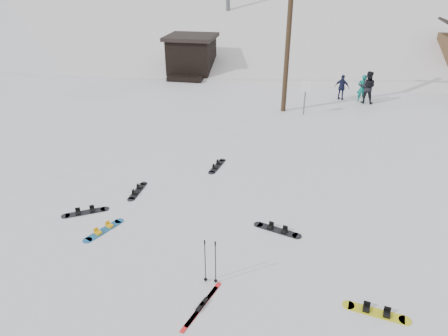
# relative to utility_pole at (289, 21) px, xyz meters

# --- Properties ---
(ground) EXTENTS (200.00, 200.00, 0.00)m
(ground) POSITION_rel_utility_pole_xyz_m (-2.00, -14.00, -4.68)
(ground) COLOR silver
(ground) RESTS_ON ground
(ski_slope) EXTENTS (60.00, 85.24, 65.97)m
(ski_slope) POSITION_rel_utility_pole_xyz_m (-2.00, 41.00, -16.68)
(ski_slope) COLOR silver
(ski_slope) RESTS_ON ground
(ridge_left) EXTENTS (47.54, 95.03, 58.38)m
(ridge_left) POSITION_rel_utility_pole_xyz_m (-38.00, 34.00, -15.68)
(ridge_left) COLOR silver
(ridge_left) RESTS_ON ground
(treeline_left) EXTENTS (20.00, 64.00, 10.00)m
(treeline_left) POSITION_rel_utility_pole_xyz_m (-36.00, 26.00, -4.68)
(treeline_left) COLOR black
(treeline_left) RESTS_ON ground
(treeline_crest) EXTENTS (50.00, 6.00, 10.00)m
(treeline_crest) POSITION_rel_utility_pole_xyz_m (-2.00, 72.00, -4.68)
(treeline_crest) COLOR black
(treeline_crest) RESTS_ON ski_slope
(utility_pole) EXTENTS (2.00, 0.26, 9.00)m
(utility_pole) POSITION_rel_utility_pole_xyz_m (0.00, 0.00, 0.00)
(utility_pole) COLOR #3A2819
(utility_pole) RESTS_ON ground
(trail_sign) EXTENTS (0.50, 0.09, 1.85)m
(trail_sign) POSITION_rel_utility_pole_xyz_m (1.10, -0.42, -3.41)
(trail_sign) COLOR #595B60
(trail_sign) RESTS_ON ground
(lift_hut) EXTENTS (3.40, 4.10, 2.75)m
(lift_hut) POSITION_rel_utility_pole_xyz_m (-7.00, 6.94, -3.32)
(lift_hut) COLOR black
(lift_hut) RESTS_ON ground
(hero_snowboard) EXTENTS (0.78, 1.36, 0.10)m
(hero_snowboard) POSITION_rel_utility_pole_xyz_m (-4.69, -12.16, -4.65)
(hero_snowboard) COLOR #185FA0
(hero_snowboard) RESTS_ON ground
(hero_skis) EXTENTS (0.62, 1.68, 0.09)m
(hero_skis) POSITION_rel_utility_pole_xyz_m (-1.07, -14.52, -4.66)
(hero_skis) COLOR red
(hero_skis) RESTS_ON ground
(ski_poles) EXTENTS (0.35, 0.09, 1.29)m
(ski_poles) POSITION_rel_utility_pole_xyz_m (-1.04, -13.69, -4.02)
(ski_poles) COLOR black
(ski_poles) RESTS_ON ground
(board_scatter_a) EXTENTS (1.33, 0.90, 0.10)m
(board_scatter_a) POSITION_rel_utility_pole_xyz_m (-5.71, -11.37, -4.65)
(board_scatter_a) COLOR black
(board_scatter_a) RESTS_ON ground
(board_scatter_b) EXTENTS (0.29, 1.39, 0.10)m
(board_scatter_b) POSITION_rel_utility_pole_xyz_m (-4.57, -9.77, -4.66)
(board_scatter_b) COLOR black
(board_scatter_b) RESTS_ON ground
(board_scatter_d) EXTENTS (1.47, 0.66, 0.11)m
(board_scatter_d) POSITION_rel_utility_pole_xyz_m (0.46, -11.17, -4.65)
(board_scatter_d) COLOR black
(board_scatter_d) RESTS_ON ground
(board_scatter_e) EXTENTS (1.50, 0.52, 0.11)m
(board_scatter_e) POSITION_rel_utility_pole_xyz_m (2.93, -13.97, -4.65)
(board_scatter_e) COLOR yellow
(board_scatter_e) RESTS_ON ground
(board_scatter_f) EXTENTS (0.47, 1.43, 0.10)m
(board_scatter_f) POSITION_rel_utility_pole_xyz_m (-2.19, -7.32, -4.65)
(board_scatter_f) COLOR black
(board_scatter_f) RESTS_ON ground
(skier_teal) EXTENTS (0.58, 0.39, 1.58)m
(skier_teal) POSITION_rel_utility_pole_xyz_m (4.35, 2.49, -3.89)
(skier_teal) COLOR #0B6E64
(skier_teal) RESTS_ON ground
(skier_dark) EXTENTS (1.02, 0.87, 1.84)m
(skier_dark) POSITION_rel_utility_pole_xyz_m (4.58, 2.29, -3.76)
(skier_dark) COLOR black
(skier_dark) RESTS_ON ground
(skier_navy) EXTENTS (0.93, 0.61, 1.47)m
(skier_navy) POSITION_rel_utility_pole_xyz_m (3.23, 2.70, -3.95)
(skier_navy) COLOR #161A37
(skier_navy) RESTS_ON ground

